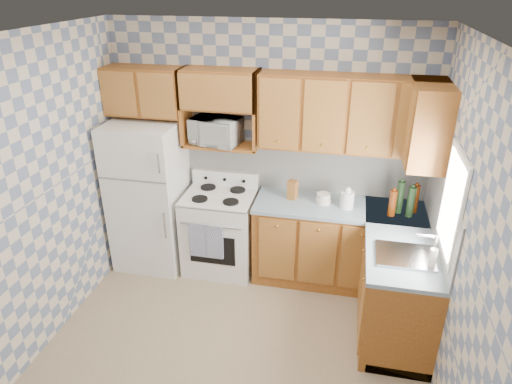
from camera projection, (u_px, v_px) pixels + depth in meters
floor at (233, 351)px, 4.11m from camera, size 3.40×3.40×0.00m
back_wall at (268, 150)px, 4.94m from camera, size 3.40×0.02×2.70m
right_wall at (463, 245)px, 3.21m from camera, size 0.02×3.20×2.70m
backsplash_back at (304, 166)px, 4.92m from camera, size 2.60×0.02×0.56m
backsplash_right at (440, 212)px, 3.99m from camera, size 0.02×1.60×0.56m
refrigerator at (149, 196)px, 5.09m from camera, size 0.75×0.70×1.68m
stove_body at (221, 232)px, 5.13m from camera, size 0.76×0.65×0.90m
cooktop at (219, 196)px, 4.94m from camera, size 0.76×0.65×0.02m
backguard at (226, 178)px, 5.14m from camera, size 0.76×0.08×0.17m
dish_towel_left at (198, 240)px, 4.82m from camera, size 0.19×0.02×0.39m
dish_towel_right at (215, 242)px, 4.79m from camera, size 0.19×0.02×0.39m
base_cabinets_back at (337, 245)px, 4.92m from camera, size 1.75×0.60×0.88m
base_cabinets_right at (395, 279)px, 4.37m from camera, size 0.60×1.60×0.88m
countertop_back at (340, 207)px, 4.71m from camera, size 1.77×0.63×0.04m
countertop_right at (401, 237)px, 4.17m from camera, size 0.63×1.60×0.04m
upper_cabinets_back at (349, 114)px, 4.43m from camera, size 1.75×0.33×0.74m
upper_cabinets_fridge at (145, 91)px, 4.77m from camera, size 0.82×0.33×0.50m
upper_cabinets_right at (427, 124)px, 4.13m from camera, size 0.33×0.70×0.74m
microwave_shelf at (222, 145)px, 4.85m from camera, size 0.80×0.33×0.03m
microwave at (216, 131)px, 4.78m from camera, size 0.56×0.42×0.28m
sink at (405, 256)px, 3.85m from camera, size 0.48×0.40×0.03m
window at (452, 204)px, 3.57m from camera, size 0.02×0.66×0.86m
bottle_0 at (400, 197)px, 4.50m from camera, size 0.07×0.07×0.33m
bottle_1 at (411, 202)px, 4.43m from camera, size 0.07×0.07×0.31m
bottle_2 at (415, 199)px, 4.52m from camera, size 0.07×0.07×0.29m
bottle_3 at (392, 203)px, 4.46m from camera, size 0.07×0.07×0.27m
knife_block at (293, 190)px, 4.81m from camera, size 0.11×0.11×0.20m
electric_kettle at (347, 200)px, 4.62m from camera, size 0.14×0.14×0.18m
food_containers at (323, 198)px, 4.74m from camera, size 0.16×0.16×0.11m
soap_bottle at (433, 258)px, 3.68m from camera, size 0.06×0.06×0.17m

